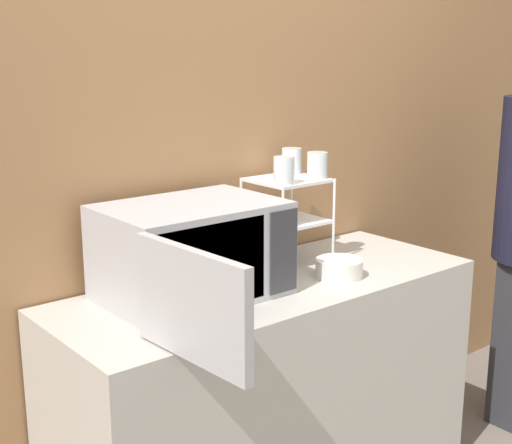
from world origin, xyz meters
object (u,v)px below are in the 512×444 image
Objects in this scene: glass_back_right at (292,161)px; glass_front_right at (317,165)px; glass_front_left at (284,170)px; bowl at (339,268)px; dish_rack at (287,202)px; microwave at (192,253)px.

glass_back_right and glass_front_right have the same top height.
bowl is (0.11, -0.18, -0.35)m from glass_front_left.
dish_rack is at bearing -139.25° from glass_back_right.
glass_front_right reaches higher than microwave.
microwave is at bearing -175.98° from glass_front_right.
glass_back_right is 0.48m from bowl.
glass_back_right is at bearing 90.47° from glass_front_right.
glass_front_left reaches higher than bowl.
glass_back_right is at bearing 40.96° from glass_front_left.
dish_rack is at bearing 141.01° from glass_front_right.
glass_front_left is at bearing 4.70° from microwave.
glass_front_right is at bearing 71.99° from bowl.
bowl is (-0.06, -0.19, -0.35)m from glass_front_right.
glass_front_right is at bearing -89.53° from glass_back_right.
glass_front_right is (0.09, -0.07, 0.14)m from dish_rack.
glass_front_left is at bearing -177.68° from glass_front_right.
glass_front_left is (0.43, 0.04, 0.22)m from microwave.
dish_rack is at bearing 12.21° from microwave.
bowl is at bearing -14.76° from microwave.
microwave is at bearing 165.24° from bowl.
glass_front_right is at bearing 4.02° from microwave.
microwave is at bearing -162.92° from glass_back_right.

